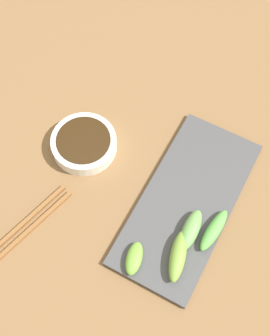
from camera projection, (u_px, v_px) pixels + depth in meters
name	position (u px, v px, depth m)	size (l,w,h in m)	color
tabletop	(152.00, 189.00, 0.97)	(2.10, 2.10, 0.02)	brown
sauce_bowl	(84.00, 143.00, 0.99)	(0.14, 0.14, 0.03)	white
serving_plate	(187.00, 202.00, 0.94)	(0.17, 0.37, 0.01)	#49494C
broccoli_stalk_0	(178.00, 256.00, 0.87)	(0.03, 0.10, 0.03)	#77A33E
broccoli_stalk_1	(191.00, 230.00, 0.89)	(0.03, 0.09, 0.03)	#6CA354
broccoli_stalk_2	(214.00, 230.00, 0.90)	(0.03, 0.10, 0.02)	#5DA94A
broccoli_stalk_3	(134.00, 258.00, 0.87)	(0.03, 0.06, 0.02)	#73AD3D
chopsticks	(24.00, 229.00, 0.92)	(0.09, 0.23, 0.01)	brown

